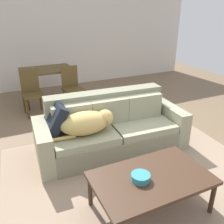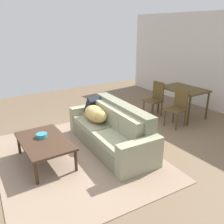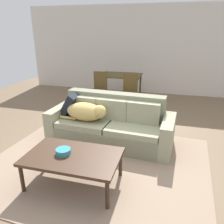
{
  "view_description": "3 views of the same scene",
  "coord_description": "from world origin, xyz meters",
  "px_view_note": "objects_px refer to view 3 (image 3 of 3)",
  "views": [
    {
      "loc": [
        -1.56,
        -2.71,
        2.06
      ],
      "look_at": [
        -0.23,
        0.11,
        0.71
      ],
      "focal_mm": 39.11,
      "sensor_mm": 36.0,
      "label": 1
    },
    {
      "loc": [
        3.44,
        -2.06,
        2.32
      ],
      "look_at": [
        -0.28,
        0.36,
        0.69
      ],
      "focal_mm": 37.88,
      "sensor_mm": 36.0,
      "label": 2
    },
    {
      "loc": [
        0.85,
        -3.34,
        1.98
      ],
      "look_at": [
        -0.11,
        0.15,
        0.64
      ],
      "focal_mm": 35.96,
      "sensor_mm": 36.0,
      "label": 3
    }
  ],
  "objects_px": {
    "throw_pillow_by_left_arm": "(71,104)",
    "bowl_on_coffee_table": "(63,151)",
    "dog_on_left_cushion": "(87,112)",
    "dining_table": "(120,77)",
    "dining_chair_near_right": "(130,90)",
    "dining_chair_near_left": "(100,88)",
    "couch": "(111,124)",
    "coffee_table": "(73,158)"
  },
  "relations": [
    {
      "from": "dining_chair_near_left",
      "to": "dining_chair_near_right",
      "type": "relative_size",
      "value": 1.02
    },
    {
      "from": "throw_pillow_by_left_arm",
      "to": "bowl_on_coffee_table",
      "type": "bearing_deg",
      "value": -69.23
    },
    {
      "from": "couch",
      "to": "throw_pillow_by_left_arm",
      "type": "distance_m",
      "value": 0.88
    },
    {
      "from": "couch",
      "to": "bowl_on_coffee_table",
      "type": "relative_size",
      "value": 11.62
    },
    {
      "from": "couch",
      "to": "dog_on_left_cushion",
      "type": "height_order",
      "value": "couch"
    },
    {
      "from": "couch",
      "to": "dining_table",
      "type": "relative_size",
      "value": 1.99
    },
    {
      "from": "throw_pillow_by_left_arm",
      "to": "dining_chair_near_right",
      "type": "relative_size",
      "value": 0.51
    },
    {
      "from": "dining_table",
      "to": "dining_chair_near_left",
      "type": "relative_size",
      "value": 1.25
    },
    {
      "from": "dog_on_left_cushion",
      "to": "dining_chair_near_right",
      "type": "xyz_separation_m",
      "value": [
        0.39,
        2.03,
        -0.09
      ]
    },
    {
      "from": "dog_on_left_cushion",
      "to": "throw_pillow_by_left_arm",
      "type": "relative_size",
      "value": 1.92
    },
    {
      "from": "couch",
      "to": "dining_chair_near_right",
      "type": "height_order",
      "value": "dining_chair_near_right"
    },
    {
      "from": "throw_pillow_by_left_arm",
      "to": "bowl_on_coffee_table",
      "type": "xyz_separation_m",
      "value": [
        0.54,
        -1.42,
        -0.16
      ]
    },
    {
      "from": "dining_chair_near_right",
      "to": "dog_on_left_cushion",
      "type": "bearing_deg",
      "value": -107.38
    },
    {
      "from": "dog_on_left_cushion",
      "to": "coffee_table",
      "type": "bearing_deg",
      "value": -74.05
    },
    {
      "from": "coffee_table",
      "to": "couch",
      "type": "bearing_deg",
      "value": 83.41
    },
    {
      "from": "dog_on_left_cushion",
      "to": "throw_pillow_by_left_arm",
      "type": "xyz_separation_m",
      "value": [
        -0.41,
        0.22,
        0.04
      ]
    },
    {
      "from": "dining_chair_near_left",
      "to": "couch",
      "type": "bearing_deg",
      "value": -70.22
    },
    {
      "from": "dog_on_left_cushion",
      "to": "dining_chair_near_left",
      "type": "xyz_separation_m",
      "value": [
        -0.45,
        2.08,
        -0.09
      ]
    },
    {
      "from": "dog_on_left_cushion",
      "to": "coffee_table",
      "type": "relative_size",
      "value": 0.72
    },
    {
      "from": "throw_pillow_by_left_arm",
      "to": "dining_chair_near_left",
      "type": "height_order",
      "value": "dining_chair_near_left"
    },
    {
      "from": "dog_on_left_cushion",
      "to": "dining_table",
      "type": "distance_m",
      "value": 2.65
    },
    {
      "from": "couch",
      "to": "dining_chair_near_left",
      "type": "height_order",
      "value": "dining_chair_near_left"
    },
    {
      "from": "throw_pillow_by_left_arm",
      "to": "dining_chair_near_right",
      "type": "distance_m",
      "value": 1.98
    },
    {
      "from": "dining_table",
      "to": "dining_chair_near_right",
      "type": "height_order",
      "value": "dining_chair_near_right"
    },
    {
      "from": "throw_pillow_by_left_arm",
      "to": "dining_chair_near_right",
      "type": "height_order",
      "value": "dining_chair_near_right"
    },
    {
      "from": "couch",
      "to": "throw_pillow_by_left_arm",
      "type": "height_order",
      "value": "couch"
    },
    {
      "from": "throw_pillow_by_left_arm",
      "to": "bowl_on_coffee_table",
      "type": "relative_size",
      "value": 2.33
    },
    {
      "from": "dining_chair_near_right",
      "to": "dining_table",
      "type": "bearing_deg",
      "value": 115.72
    },
    {
      "from": "coffee_table",
      "to": "dining_chair_near_right",
      "type": "xyz_separation_m",
      "value": [
        0.12,
        3.22,
        0.1
      ]
    },
    {
      "from": "dining_chair_near_left",
      "to": "throw_pillow_by_left_arm",
      "type": "bearing_deg",
      "value": -92.88
    },
    {
      "from": "dog_on_left_cushion",
      "to": "bowl_on_coffee_table",
      "type": "bearing_deg",
      "value": -80.24
    },
    {
      "from": "dining_table",
      "to": "couch",
      "type": "bearing_deg",
      "value": -80.54
    },
    {
      "from": "coffee_table",
      "to": "bowl_on_coffee_table",
      "type": "relative_size",
      "value": 6.24
    },
    {
      "from": "coffee_table",
      "to": "dining_chair_near_right",
      "type": "height_order",
      "value": "dining_chair_near_right"
    },
    {
      "from": "couch",
      "to": "dining_chair_near_right",
      "type": "bearing_deg",
      "value": 94.43
    },
    {
      "from": "throw_pillow_by_left_arm",
      "to": "dining_table",
      "type": "xyz_separation_m",
      "value": [
        0.4,
        2.42,
        0.06
      ]
    },
    {
      "from": "dog_on_left_cushion",
      "to": "dining_chair_near_right",
      "type": "relative_size",
      "value": 0.97
    },
    {
      "from": "dining_table",
      "to": "dining_chair_near_right",
      "type": "relative_size",
      "value": 1.27
    },
    {
      "from": "couch",
      "to": "coffee_table",
      "type": "relative_size",
      "value": 1.86
    },
    {
      "from": "throw_pillow_by_left_arm",
      "to": "coffee_table",
      "type": "distance_m",
      "value": 1.58
    },
    {
      "from": "coffee_table",
      "to": "dining_table",
      "type": "distance_m",
      "value": 3.86
    },
    {
      "from": "couch",
      "to": "dog_on_left_cushion",
      "type": "relative_size",
      "value": 2.6
    }
  ]
}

